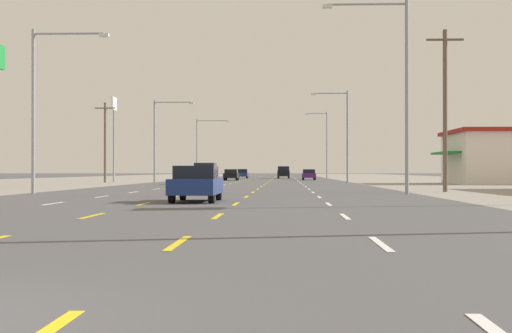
# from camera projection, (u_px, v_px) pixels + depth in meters

# --- Properties ---
(ground_plane) EXTENTS (572.00, 572.00, 0.00)m
(ground_plane) POSITION_uv_depth(u_px,v_px,m) (248.00, 184.00, 71.79)
(ground_plane) COLOR #4C4C4F
(lot_apron_right) EXTENTS (28.00, 440.00, 0.01)m
(lot_apron_right) POSITION_uv_depth(u_px,v_px,m) (504.00, 184.00, 70.82)
(lot_apron_right) COLOR gray
(lot_apron_right) RESTS_ON ground
(lane_markings) EXTENTS (10.64, 227.60, 0.01)m
(lane_markings) POSITION_uv_depth(u_px,v_px,m) (261.00, 179.00, 110.26)
(lane_markings) COLOR white
(lane_markings) RESTS_ON ground
(sedan_center_turn_nearest) EXTENTS (1.80, 4.50, 1.46)m
(sedan_center_turn_nearest) POSITION_uv_depth(u_px,v_px,m) (196.00, 183.00, 29.90)
(sedan_center_turn_nearest) COLOR navy
(sedan_center_turn_nearest) RESTS_ON ground
(suv_inner_left_near) EXTENTS (1.98, 4.90, 1.98)m
(suv_inner_left_near) POSITION_uv_depth(u_px,v_px,m) (206.00, 173.00, 67.78)
(suv_inner_left_near) COLOR silver
(suv_inner_left_near) RESTS_ON ground
(sedan_inner_left_mid) EXTENTS (1.80, 4.50, 1.46)m
(sedan_inner_left_mid) POSITION_uv_depth(u_px,v_px,m) (231.00, 175.00, 96.33)
(sedan_inner_left_mid) COLOR black
(sedan_inner_left_mid) RESTS_ON ground
(sedan_far_right_midfar) EXTENTS (1.80, 4.50, 1.46)m
(sedan_far_right_midfar) POSITION_uv_depth(u_px,v_px,m) (309.00, 174.00, 100.25)
(sedan_far_right_midfar) COLOR #4C196B
(sedan_far_right_midfar) RESTS_ON ground
(suv_inner_right_far) EXTENTS (1.98, 4.90, 1.98)m
(suv_inner_right_far) POSITION_uv_depth(u_px,v_px,m) (284.00, 172.00, 119.85)
(suv_inner_right_far) COLOR black
(suv_inner_right_far) RESTS_ON ground
(hatchback_inner_left_farther) EXTENTS (1.72, 3.90, 1.54)m
(hatchback_inner_left_farther) POSITION_uv_depth(u_px,v_px,m) (243.00, 174.00, 122.05)
(hatchback_inner_left_farther) COLOR navy
(hatchback_inner_left_farther) RESTS_ON ground
(pole_sign_left_row_2) EXTENTS (0.24, 1.89, 9.64)m
(pole_sign_left_row_2) POSITION_uv_depth(u_px,v_px,m) (114.00, 119.00, 83.64)
(pole_sign_left_row_2) COLOR gray
(pole_sign_left_row_2) RESTS_ON ground
(streetlight_left_row_0) EXTENTS (4.27, 0.26, 9.01)m
(streetlight_left_row_0) POSITION_uv_depth(u_px,v_px,m) (42.00, 97.00, 40.17)
(streetlight_left_row_0) COLOR gray
(streetlight_left_row_0) RESTS_ON ground
(streetlight_right_row_0) EXTENTS (4.63, 0.26, 10.47)m
(streetlight_right_row_0) POSITION_uv_depth(u_px,v_px,m) (398.00, 81.00, 39.41)
(streetlight_right_row_0) COLOR gray
(streetlight_right_row_0) RESTS_ON ground
(streetlight_left_row_1) EXTENTS (4.27, 0.26, 8.75)m
(streetlight_left_row_1) POSITION_uv_depth(u_px,v_px,m) (159.00, 134.00, 77.58)
(streetlight_left_row_1) COLOR gray
(streetlight_left_row_1) RESTS_ON ground
(streetlight_right_row_1) EXTENTS (3.89, 0.26, 9.63)m
(streetlight_right_row_1) POSITION_uv_depth(u_px,v_px,m) (344.00, 130.00, 76.82)
(streetlight_right_row_1) COLOR gray
(streetlight_right_row_1) RESTS_ON ground
(streetlight_left_row_2) EXTENTS (5.13, 0.26, 9.35)m
(streetlight_left_row_2) POSITION_uv_depth(u_px,v_px,m) (201.00, 143.00, 115.00)
(streetlight_left_row_2) COLOR gray
(streetlight_left_row_2) RESTS_ON ground
(streetlight_right_row_2) EXTENTS (3.48, 0.26, 10.45)m
(streetlight_right_row_2) POSITION_uv_depth(u_px,v_px,m) (325.00, 141.00, 114.24)
(streetlight_right_row_2) COLOR gray
(streetlight_right_row_2) RESTS_ON ground
(utility_pole_right_row_0) EXTENTS (2.20, 0.26, 9.67)m
(utility_pole_right_row_0) POSITION_uv_depth(u_px,v_px,m) (445.00, 107.00, 43.72)
(utility_pole_right_row_0) COLOR brown
(utility_pole_right_row_0) RESTS_ON ground
(utility_pole_left_row_1) EXTENTS (2.20, 0.26, 8.61)m
(utility_pole_left_row_1) POSITION_uv_depth(u_px,v_px,m) (105.00, 141.00, 79.11)
(utility_pole_left_row_1) COLOR brown
(utility_pole_left_row_1) RESTS_ON ground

